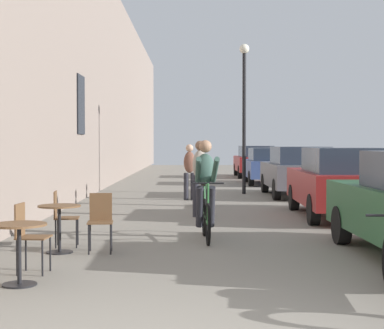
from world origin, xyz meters
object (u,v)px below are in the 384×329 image
object	(u,v)px
pedestrian_mid	(198,170)
pedestrian_far	(188,169)
cafe_chair_near_toward_wall	(26,233)
cyclist_on_bicycle	(204,192)
street_lamp	(242,99)
parked_car_second	(339,181)
pedestrian_near	(198,174)
parked_car_fourth	(266,165)
parked_car_third	(295,171)
cafe_chair_mid_toward_wall	(60,214)
parked_car_fifth	(253,161)
cafe_table_mid	(57,218)
cafe_table_near	(17,241)
cafe_chair_mid_toward_street	(99,218)

from	to	relation	value
pedestrian_mid	pedestrian_far	size ratio (longest dim) A/B	1.04
cafe_chair_near_toward_wall	cyclist_on_bicycle	size ratio (longest dim) A/B	0.51
street_lamp	parked_car_second	world-z (taller)	street_lamp
street_lamp	parked_car_second	size ratio (longest dim) A/B	1.11
cyclist_on_bicycle	pedestrian_near	distance (m)	3.27
parked_car_fourth	parked_car_third	bearing A→B (deg)	-87.87
cafe_chair_mid_toward_wall	street_lamp	xyz separation A→B (m)	(3.78, 10.58, 2.59)
cafe_chair_mid_toward_wall	parked_car_third	xyz separation A→B (m)	(5.37, 9.64, 0.29)
pedestrian_mid	parked_car_second	bearing A→B (deg)	-39.50
parked_car_second	parked_car_fifth	world-z (taller)	parked_car_second
cafe_chair_near_toward_wall	cafe_table_mid	size ratio (longest dim) A/B	1.24
pedestrian_far	cafe_chair_near_toward_wall	bearing A→B (deg)	-100.89
cafe_chair_mid_toward_wall	parked_car_fourth	distance (m)	16.37
parked_car_second	parked_car_fifth	xyz separation A→B (m)	(-0.22, 16.97, -0.01)
cafe_table_near	parked_car_fourth	size ratio (longest dim) A/B	0.17
cafe_chair_mid_toward_street	cafe_table_mid	bearing A→B (deg)	-172.91
cafe_chair_near_toward_wall	pedestrian_mid	world-z (taller)	pedestrian_mid
cyclist_on_bicycle	pedestrian_mid	world-z (taller)	cyclist_on_bicycle
parked_car_third	cafe_chair_mid_toward_wall	bearing A→B (deg)	-119.13
cafe_chair_near_toward_wall	street_lamp	size ratio (longest dim) A/B	0.18
pedestrian_mid	cafe_table_mid	bearing A→B (deg)	-107.29
cafe_chair_near_toward_wall	cafe_table_mid	distance (m)	1.51
cafe_table_mid	parked_car_third	xyz separation A→B (m)	(5.29, 10.19, 0.29)
pedestrian_far	parked_car_fifth	bearing A→B (deg)	75.83
cafe_chair_mid_toward_wall	parked_car_fourth	bearing A→B (deg)	71.66
cafe_chair_mid_toward_street	cyclist_on_bicycle	bearing A→B (deg)	39.00
pedestrian_near	parked_car_third	distance (m)	6.35
parked_car_fourth	cafe_table_mid	bearing A→B (deg)	-107.50
cafe_chair_near_toward_wall	street_lamp	world-z (taller)	street_lamp
cyclist_on_bicycle	parked_car_second	world-z (taller)	cyclist_on_bicycle
cafe_table_near	cafe_chair_mid_toward_wall	world-z (taller)	cafe_chair_mid_toward_wall
cafe_chair_near_toward_wall	cafe_table_mid	xyz separation A→B (m)	(0.08, 1.50, 0.00)
cafe_table_mid	parked_car_fifth	size ratio (longest dim) A/B	0.17
pedestrian_far	parked_car_fourth	world-z (taller)	pedestrian_far
cafe_chair_mid_toward_wall	parked_car_fifth	world-z (taller)	parked_car_fifth
cyclist_on_bicycle	pedestrian_far	size ratio (longest dim) A/B	1.08
parked_car_second	cyclist_on_bicycle	bearing A→B (deg)	-134.56
cafe_chair_near_toward_wall	cyclist_on_bicycle	xyz separation A→B (m)	(2.32, 2.90, 0.29)
cafe_table_near	pedestrian_mid	distance (m)	9.54
cafe_chair_mid_toward_street	parked_car_fifth	size ratio (longest dim) A/B	0.20
cafe_table_near	parked_car_fifth	distance (m)	24.22
cafe_chair_mid_toward_street	cyclist_on_bicycle	xyz separation A→B (m)	(1.63, 1.32, 0.29)
street_lamp	parked_car_second	distance (m)	7.19
pedestrian_far	street_lamp	world-z (taller)	street_lamp
pedestrian_far	parked_car_fifth	xyz separation A→B (m)	(3.17, 12.55, -0.12)
pedestrian_near	pedestrian_mid	size ratio (longest dim) A/B	1.01
pedestrian_mid	street_lamp	xyz separation A→B (m)	(1.50, 4.05, 2.16)
cafe_table_mid	cafe_chair_mid_toward_wall	size ratio (longest dim) A/B	0.81
pedestrian_mid	cyclist_on_bicycle	bearing A→B (deg)	-89.68
cafe_table_mid	pedestrian_far	bearing A→B (deg)	77.83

